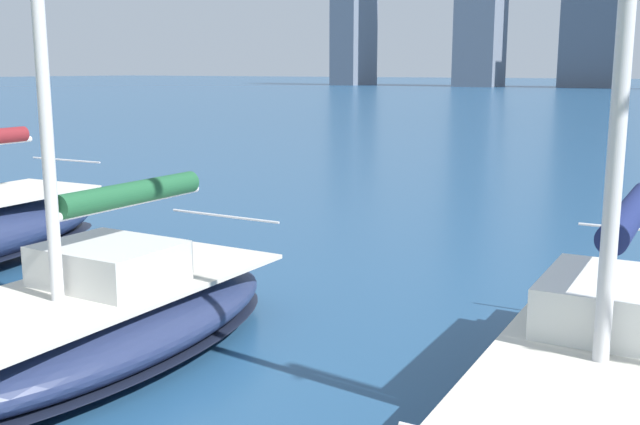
{
  "coord_description": "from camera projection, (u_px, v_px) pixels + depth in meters",
  "views": [
    {
      "loc": [
        -4.82,
        0.79,
        3.86
      ],
      "look_at": [
        -0.35,
        -6.57,
        2.2
      ],
      "focal_mm": 42.0,
      "sensor_mm": 36.0,
      "label": 1
    }
  ],
  "objects": [
    {
      "name": "sailboat_navy",
      "position": [
        607.0,
        377.0,
        7.91
      ],
      "size": [
        2.95,
        8.17,
        12.34
      ],
      "color": "navy",
      "rests_on": "ground"
    },
    {
      "name": "sailboat_forest",
      "position": [
        91.0,
        316.0,
        9.98
      ],
      "size": [
        3.02,
        6.67,
        11.2
      ],
      "color": "navy",
      "rests_on": "ground"
    }
  ]
}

